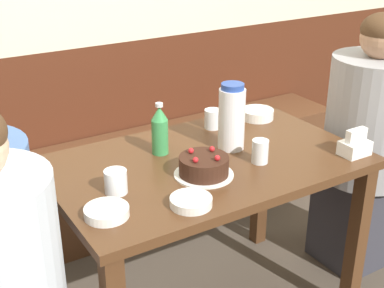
% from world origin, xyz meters
% --- Properties ---
extents(bench_seat, '(2.70, 0.38, 0.46)m').
position_xyz_m(bench_seat, '(0.00, 0.83, 0.23)').
color(bench_seat, '#56331E').
rests_on(bench_seat, ground_plane).
extents(dining_table, '(1.16, 0.72, 0.73)m').
position_xyz_m(dining_table, '(0.00, 0.00, 0.62)').
color(dining_table, '#4C2D19').
rests_on(dining_table, ground_plane).
extents(birthday_cake, '(0.21, 0.21, 0.09)m').
position_xyz_m(birthday_cake, '(-0.08, -0.11, 0.76)').
color(birthday_cake, white).
rests_on(birthday_cake, dining_table).
extents(water_pitcher, '(0.10, 0.10, 0.26)m').
position_xyz_m(water_pitcher, '(0.14, 0.04, 0.86)').
color(water_pitcher, white).
rests_on(water_pitcher, dining_table).
extents(soju_bottle, '(0.06, 0.06, 0.20)m').
position_xyz_m(soju_bottle, '(-0.12, 0.14, 0.82)').
color(soju_bottle, '#388E4C').
rests_on(soju_bottle, dining_table).
extents(napkin_holder, '(0.11, 0.08, 0.11)m').
position_xyz_m(napkin_holder, '(0.50, -0.26, 0.77)').
color(napkin_holder, white).
rests_on(napkin_holder, dining_table).
extents(bowl_soup_white, '(0.14, 0.14, 0.03)m').
position_xyz_m(bowl_soup_white, '(-0.48, -0.18, 0.74)').
color(bowl_soup_white, white).
rests_on(bowl_soup_white, dining_table).
extents(bowl_rice_small, '(0.14, 0.14, 0.04)m').
position_xyz_m(bowl_rice_small, '(0.42, 0.23, 0.75)').
color(bowl_rice_small, white).
rests_on(bowl_rice_small, dining_table).
extents(bowl_side_dish, '(0.14, 0.14, 0.03)m').
position_xyz_m(bowl_side_dish, '(-0.23, -0.26, 0.74)').
color(bowl_side_dish, white).
rests_on(bowl_side_dish, dining_table).
extents(glass_water_tall, '(0.06, 0.06, 0.09)m').
position_xyz_m(glass_water_tall, '(0.15, -0.13, 0.77)').
color(glass_water_tall, silver).
rests_on(glass_water_tall, dining_table).
extents(glass_tumbler_short, '(0.08, 0.08, 0.08)m').
position_xyz_m(glass_tumbler_short, '(-0.39, -0.06, 0.77)').
color(glass_tumbler_short, silver).
rests_on(glass_tumbler_short, dining_table).
extents(glass_shot_small, '(0.07, 0.07, 0.08)m').
position_xyz_m(glass_shot_small, '(0.19, 0.24, 0.77)').
color(glass_shot_small, silver).
rests_on(glass_shot_small, dining_table).
extents(person_pale_blue_shirt, '(0.39, 0.39, 1.20)m').
position_xyz_m(person_pale_blue_shirt, '(0.84, -0.05, 0.60)').
color(person_pale_blue_shirt, '#33333D').
rests_on(person_pale_blue_shirt, ground_plane).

